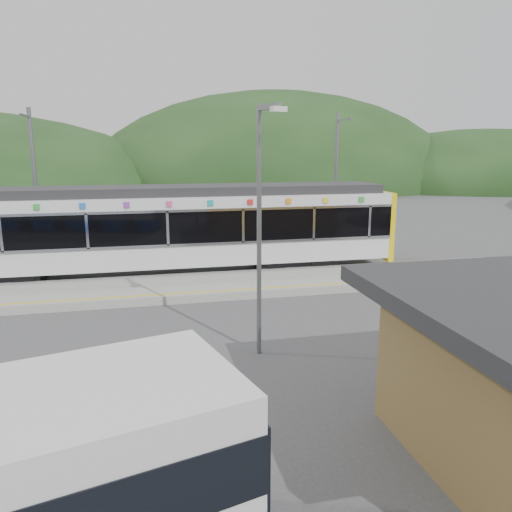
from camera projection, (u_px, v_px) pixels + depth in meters
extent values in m
plane|color=#4C4C4F|center=(226.00, 317.00, 15.93)|extent=(120.00, 120.00, 0.00)
ellipsoid|color=#1E3D19|center=(276.00, 186.00, 70.86)|extent=(52.00, 39.00, 26.00)
ellipsoid|color=#1E3D19|center=(482.00, 186.00, 71.36)|extent=(44.00, 33.00, 16.00)
cube|color=#9E9E99|center=(212.00, 286.00, 19.05)|extent=(26.00, 3.20, 0.30)
cube|color=yellow|center=(217.00, 291.00, 17.77)|extent=(26.00, 0.10, 0.01)
cube|color=black|center=(3.00, 276.00, 19.86)|extent=(3.20, 2.20, 0.56)
cube|color=black|center=(291.00, 261.00, 22.44)|extent=(3.20, 2.20, 0.56)
cube|color=silver|center=(155.00, 251.00, 21.00)|extent=(20.00, 2.90, 0.92)
cube|color=black|center=(154.00, 223.00, 20.75)|extent=(20.00, 2.96, 1.45)
cube|color=silver|center=(155.00, 246.00, 19.46)|extent=(20.00, 0.05, 0.10)
cube|color=silver|center=(154.00, 212.00, 19.17)|extent=(20.00, 0.05, 0.10)
cube|color=silver|center=(153.00, 201.00, 20.54)|extent=(20.00, 2.90, 0.45)
cube|color=#2D2D30|center=(152.00, 191.00, 20.46)|extent=(19.40, 2.50, 0.36)
cube|color=yellow|center=(377.00, 223.00, 22.99)|extent=(0.24, 2.92, 3.00)
cube|color=silver|center=(1.00, 234.00, 18.13)|extent=(0.10, 0.05, 1.35)
cube|color=silver|center=(87.00, 231.00, 18.78)|extent=(0.10, 0.05, 1.35)
cube|color=silver|center=(168.00, 229.00, 19.42)|extent=(0.10, 0.05, 1.35)
cube|color=silver|center=(243.00, 226.00, 20.07)|extent=(0.10, 0.05, 1.35)
cube|color=silver|center=(314.00, 224.00, 20.71)|extent=(0.10, 0.05, 1.35)
cube|color=silver|center=(370.00, 222.00, 21.25)|extent=(0.10, 0.05, 1.35)
cube|color=green|center=(37.00, 207.00, 18.22)|extent=(0.22, 0.04, 0.22)
cube|color=blue|center=(82.00, 206.00, 18.56)|extent=(0.22, 0.04, 0.22)
cube|color=purple|center=(127.00, 205.00, 18.91)|extent=(0.22, 0.04, 0.22)
cube|color=#E54C8C|center=(169.00, 204.00, 19.25)|extent=(0.22, 0.04, 0.22)
cube|color=#19A5A5|center=(211.00, 203.00, 19.60)|extent=(0.22, 0.04, 0.22)
cube|color=red|center=(250.00, 202.00, 19.94)|extent=(0.22, 0.04, 0.22)
cube|color=orange|center=(289.00, 201.00, 20.28)|extent=(0.22, 0.04, 0.22)
cube|color=yellow|center=(326.00, 200.00, 20.63)|extent=(0.22, 0.04, 0.22)
cube|color=green|center=(362.00, 199.00, 20.97)|extent=(0.22, 0.04, 0.22)
cylinder|color=slate|center=(36.00, 190.00, 21.89)|extent=(0.18, 0.18, 7.00)
cube|color=slate|center=(25.00, 116.00, 20.47)|extent=(0.08, 1.80, 0.08)
cylinder|color=slate|center=(336.00, 185.00, 24.90)|extent=(0.18, 0.18, 7.00)
cube|color=slate|center=(344.00, 120.00, 23.48)|extent=(0.08, 1.80, 0.08)
cylinder|color=slate|center=(259.00, 235.00, 12.49)|extent=(0.12, 0.12, 6.32)
cube|color=slate|center=(264.00, 107.00, 11.39)|extent=(0.37, 1.05, 0.12)
cube|color=silver|center=(269.00, 109.00, 10.95)|extent=(0.38, 0.26, 0.12)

